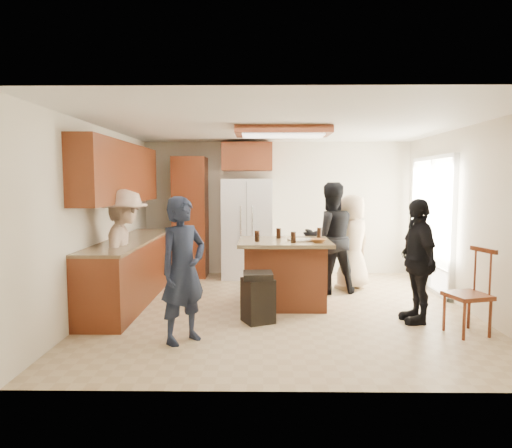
{
  "coord_description": "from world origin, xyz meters",
  "views": [
    {
      "loc": [
        -0.29,
        -6.16,
        1.74
      ],
      "look_at": [
        -0.37,
        0.29,
        1.15
      ],
      "focal_mm": 32.0,
      "sensor_mm": 36.0,
      "label": 1
    }
  ],
  "objects_px": {
    "refrigerator": "(247,229)",
    "kitchen_island": "(284,272)",
    "trash_bin": "(258,297)",
    "person_counter": "(125,251)",
    "person_side_right": "(417,261)",
    "person_front_left": "(183,270)",
    "person_behind_right": "(352,242)",
    "person_behind_left": "(330,238)",
    "spindle_chair": "(469,295)"
  },
  "relations": [
    {
      "from": "person_behind_left",
      "to": "trash_bin",
      "type": "xyz_separation_m",
      "value": [
        -1.12,
        -1.57,
        -0.55
      ]
    },
    {
      "from": "person_behind_right",
      "to": "person_side_right",
      "type": "height_order",
      "value": "person_side_right"
    },
    {
      "from": "person_behind_right",
      "to": "spindle_chair",
      "type": "distance_m",
      "value": 2.42
    },
    {
      "from": "trash_bin",
      "to": "kitchen_island",
      "type": "bearing_deg",
      "value": 65.16
    },
    {
      "from": "person_behind_right",
      "to": "kitchen_island",
      "type": "relative_size",
      "value": 1.21
    },
    {
      "from": "person_behind_right",
      "to": "person_counter",
      "type": "height_order",
      "value": "person_counter"
    },
    {
      "from": "person_front_left",
      "to": "trash_bin",
      "type": "distance_m",
      "value": 1.17
    },
    {
      "from": "person_side_right",
      "to": "trash_bin",
      "type": "height_order",
      "value": "person_side_right"
    },
    {
      "from": "person_front_left",
      "to": "person_behind_left",
      "type": "height_order",
      "value": "person_behind_left"
    },
    {
      "from": "refrigerator",
      "to": "person_counter",
      "type": "bearing_deg",
      "value": -124.04
    },
    {
      "from": "person_behind_left",
      "to": "trash_bin",
      "type": "relative_size",
      "value": 2.77
    },
    {
      "from": "kitchen_island",
      "to": "trash_bin",
      "type": "xyz_separation_m",
      "value": [
        -0.37,
        -0.79,
        -0.16
      ]
    },
    {
      "from": "person_front_left",
      "to": "person_counter",
      "type": "bearing_deg",
      "value": 83.86
    },
    {
      "from": "trash_bin",
      "to": "person_behind_left",
      "type": "bearing_deg",
      "value": 54.44
    },
    {
      "from": "person_behind_right",
      "to": "trash_bin",
      "type": "height_order",
      "value": "person_behind_right"
    },
    {
      "from": "person_front_left",
      "to": "person_behind_right",
      "type": "height_order",
      "value": "person_front_left"
    },
    {
      "from": "person_front_left",
      "to": "person_side_right",
      "type": "relative_size",
      "value": 1.03
    },
    {
      "from": "person_front_left",
      "to": "refrigerator",
      "type": "height_order",
      "value": "refrigerator"
    },
    {
      "from": "person_behind_left",
      "to": "person_counter",
      "type": "xyz_separation_m",
      "value": [
        -2.9,
        -1.16,
        -0.05
      ]
    },
    {
      "from": "person_front_left",
      "to": "spindle_chair",
      "type": "distance_m",
      "value": 3.26
    },
    {
      "from": "refrigerator",
      "to": "kitchen_island",
      "type": "xyz_separation_m",
      "value": [
        0.58,
        -1.93,
        -0.43
      ]
    },
    {
      "from": "refrigerator",
      "to": "kitchen_island",
      "type": "relative_size",
      "value": 1.41
    },
    {
      "from": "person_behind_right",
      "to": "trash_bin",
      "type": "bearing_deg",
      "value": 14.54
    },
    {
      "from": "person_counter",
      "to": "spindle_chair",
      "type": "distance_m",
      "value": 4.29
    },
    {
      "from": "trash_bin",
      "to": "spindle_chair",
      "type": "bearing_deg",
      "value": -9.88
    },
    {
      "from": "person_behind_left",
      "to": "refrigerator",
      "type": "height_order",
      "value": "refrigerator"
    },
    {
      "from": "spindle_chair",
      "to": "trash_bin",
      "type": "bearing_deg",
      "value": 170.12
    },
    {
      "from": "person_side_right",
      "to": "person_counter",
      "type": "xyz_separation_m",
      "value": [
        -3.75,
        0.37,
        0.05
      ]
    },
    {
      "from": "person_side_right",
      "to": "refrigerator",
      "type": "bearing_deg",
      "value": -143.55
    },
    {
      "from": "spindle_chair",
      "to": "person_front_left",
      "type": "bearing_deg",
      "value": -174.99
    },
    {
      "from": "person_counter",
      "to": "trash_bin",
      "type": "relative_size",
      "value": 2.62
    },
    {
      "from": "person_side_right",
      "to": "kitchen_island",
      "type": "height_order",
      "value": "person_side_right"
    },
    {
      "from": "person_behind_left",
      "to": "kitchen_island",
      "type": "xyz_separation_m",
      "value": [
        -0.76,
        -0.78,
        -0.4
      ]
    },
    {
      "from": "person_side_right",
      "to": "person_counter",
      "type": "distance_m",
      "value": 3.77
    },
    {
      "from": "person_counter",
      "to": "trash_bin",
      "type": "height_order",
      "value": "person_counter"
    },
    {
      "from": "person_behind_left",
      "to": "trash_bin",
      "type": "distance_m",
      "value": 2.01
    },
    {
      "from": "person_behind_left",
      "to": "person_front_left",
      "type": "bearing_deg",
      "value": 40.04
    },
    {
      "from": "person_front_left",
      "to": "spindle_chair",
      "type": "relative_size",
      "value": 1.6
    },
    {
      "from": "refrigerator",
      "to": "trash_bin",
      "type": "relative_size",
      "value": 2.86
    },
    {
      "from": "trash_bin",
      "to": "spindle_chair",
      "type": "height_order",
      "value": "spindle_chair"
    },
    {
      "from": "refrigerator",
      "to": "person_side_right",
      "type": "bearing_deg",
      "value": -50.64
    },
    {
      "from": "person_front_left",
      "to": "person_behind_right",
      "type": "distance_m",
      "value": 3.41
    },
    {
      "from": "refrigerator",
      "to": "spindle_chair",
      "type": "height_order",
      "value": "refrigerator"
    },
    {
      "from": "person_behind_left",
      "to": "person_counter",
      "type": "bearing_deg",
      "value": 12.18
    },
    {
      "from": "person_front_left",
      "to": "spindle_chair",
      "type": "xyz_separation_m",
      "value": [
        3.23,
        0.28,
        -0.34
      ]
    },
    {
      "from": "kitchen_island",
      "to": "person_front_left",
      "type": "bearing_deg",
      "value": -128.12
    },
    {
      "from": "person_side_right",
      "to": "person_counter",
      "type": "bearing_deg",
      "value": -98.5
    },
    {
      "from": "person_side_right",
      "to": "person_counter",
      "type": "relative_size",
      "value": 0.94
    },
    {
      "from": "person_behind_right",
      "to": "kitchen_island",
      "type": "distance_m",
      "value": 1.56
    },
    {
      "from": "person_side_right",
      "to": "refrigerator",
      "type": "distance_m",
      "value": 3.46
    }
  ]
}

